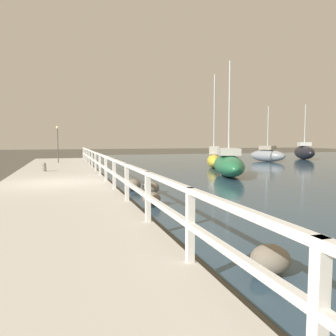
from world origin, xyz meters
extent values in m
plane|color=#4C473D|center=(0.00, 0.00, 0.00)|extent=(120.00, 120.00, 0.00)
cube|color=beige|center=(0.00, 0.00, 0.15)|extent=(4.13, 36.00, 0.30)
cube|color=white|center=(1.96, -11.57, 0.81)|extent=(0.10, 0.10, 1.01)
cube|color=white|center=(1.96, -9.26, 0.81)|extent=(0.10, 0.10, 1.01)
cube|color=white|center=(1.96, -6.94, 0.81)|extent=(0.10, 0.10, 1.01)
cube|color=white|center=(1.96, -4.63, 0.81)|extent=(0.10, 0.10, 1.01)
cube|color=white|center=(1.96, -2.31, 0.81)|extent=(0.10, 0.10, 1.01)
cube|color=white|center=(1.96, 0.00, 0.81)|extent=(0.10, 0.10, 1.01)
cube|color=white|center=(1.96, 2.31, 0.81)|extent=(0.10, 0.10, 1.01)
cube|color=white|center=(1.96, 4.63, 0.81)|extent=(0.10, 0.10, 1.01)
cube|color=white|center=(1.96, 6.94, 0.81)|extent=(0.10, 0.10, 1.01)
cube|color=white|center=(1.96, 9.26, 0.81)|extent=(0.10, 0.10, 1.01)
cube|color=white|center=(1.96, 11.57, 0.81)|extent=(0.10, 0.10, 1.01)
cube|color=white|center=(1.96, 13.89, 0.81)|extent=(0.10, 0.10, 1.01)
cube|color=white|center=(1.96, 16.20, 0.81)|extent=(0.10, 0.10, 1.01)
cube|color=white|center=(1.96, 0.00, 1.28)|extent=(0.09, 32.50, 0.08)
cube|color=white|center=(1.96, 0.00, 0.81)|extent=(0.09, 32.50, 0.08)
ellipsoid|color=slate|center=(2.83, -3.93, 0.20)|extent=(0.54, 0.49, 0.41)
ellipsoid|color=slate|center=(3.18, -9.32, 0.22)|extent=(0.59, 0.53, 0.44)
ellipsoid|color=slate|center=(3.38, -1.84, 0.21)|extent=(0.57, 0.52, 0.43)
ellipsoid|color=slate|center=(2.87, -0.96, 0.23)|extent=(0.60, 0.54, 0.45)
ellipsoid|color=gray|center=(3.45, -0.92, 0.14)|extent=(0.37, 0.33, 0.28)
cylinder|color=gray|center=(-0.66, 5.10, 0.47)|extent=(0.24, 0.24, 0.33)
sphere|color=gray|center=(-0.66, 5.10, 0.68)|extent=(0.22, 0.22, 0.22)
cylinder|color=#514C47|center=(-0.05, 11.75, 1.53)|extent=(0.07, 0.07, 2.45)
sphere|color=beige|center=(-0.05, 11.75, 2.86)|extent=(0.21, 0.21, 0.21)
ellipsoid|color=gold|center=(10.43, 7.74, 0.48)|extent=(2.12, 3.31, 0.95)
cube|color=beige|center=(10.43, 7.74, 1.24)|extent=(0.96, 1.10, 0.56)
cylinder|color=silver|center=(10.43, 7.74, 3.72)|extent=(0.09, 0.09, 5.52)
ellipsoid|color=#236B42|center=(8.88, 2.65, 0.58)|extent=(3.26, 5.50, 1.13)
cube|color=beige|center=(8.88, 2.65, 1.32)|extent=(1.64, 2.14, 0.36)
cylinder|color=silver|center=(8.88, 2.65, 3.64)|extent=(0.09, 0.09, 4.99)
ellipsoid|color=gray|center=(17.90, 12.23, 0.55)|extent=(2.56, 3.68, 1.07)
cube|color=#9E937F|center=(17.90, 12.23, 1.26)|extent=(1.32, 1.51, 0.36)
cylinder|color=silver|center=(17.90, 12.23, 3.03)|extent=(0.09, 0.09, 3.89)
ellipsoid|color=black|center=(23.78, 14.45, 0.69)|extent=(3.44, 5.12, 1.36)
cube|color=silver|center=(23.78, 14.45, 1.55)|extent=(1.51, 1.64, 0.36)
cylinder|color=silver|center=(23.78, 14.45, 3.46)|extent=(0.09, 0.09, 4.18)
camera|label=1|loc=(0.39, -13.24, 1.94)|focal=35.00mm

